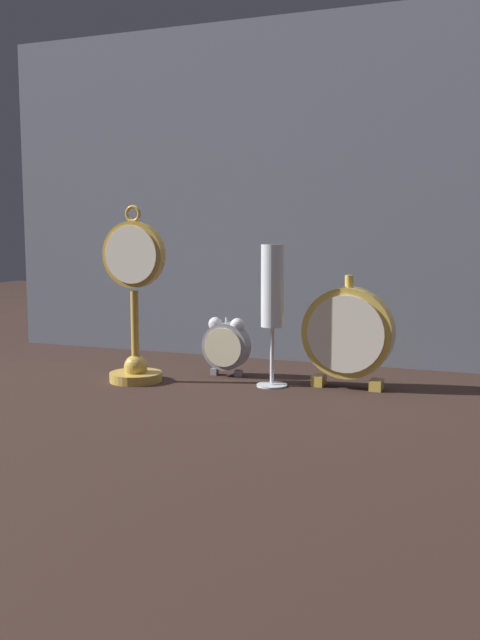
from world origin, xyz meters
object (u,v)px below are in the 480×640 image
(alarm_clock_twin_bell, at_px, (226,344))
(champagne_flute, at_px, (272,296))
(mantel_clock_silver, at_px, (348,334))
(pocket_watch_on_stand, at_px, (134,307))

(alarm_clock_twin_bell, xyz_separation_m, champagne_flute, (0.11, -0.05, 0.09))
(mantel_clock_silver, bearing_deg, champagne_flute, -165.22)
(alarm_clock_twin_bell, distance_m, champagne_flute, 0.15)
(mantel_clock_silver, distance_m, champagne_flute, 0.14)
(alarm_clock_twin_bell, height_order, mantel_clock_silver, mantel_clock_silver)
(alarm_clock_twin_bell, bearing_deg, pocket_watch_on_stand, -142.22)
(mantel_clock_silver, bearing_deg, pocket_watch_on_stand, -166.98)
(pocket_watch_on_stand, bearing_deg, alarm_clock_twin_bell, 37.78)
(pocket_watch_on_stand, xyz_separation_m, alarm_clock_twin_bell, (0.13, 0.10, -0.07))
(pocket_watch_on_stand, bearing_deg, champagne_flute, 12.10)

